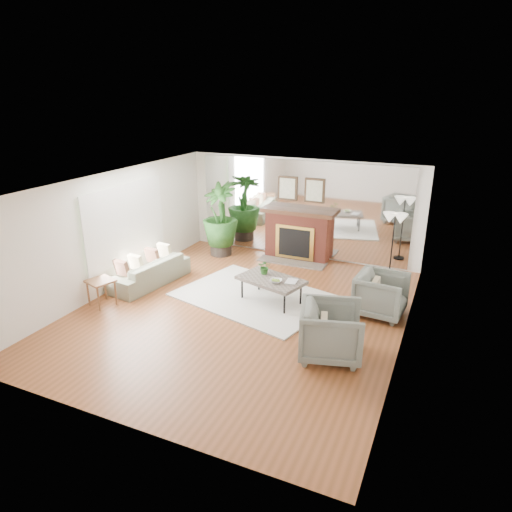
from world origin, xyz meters
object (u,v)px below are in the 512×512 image
at_px(coffee_table, 271,281).
at_px(potted_ficus, 220,217).
at_px(armchair_front, 331,331).
at_px(armchair_back, 381,295).
at_px(floor_lamp, 394,224).
at_px(fireplace, 297,234).
at_px(sofa, 149,271).
at_px(side_table, 101,284).

relative_size(coffee_table, potted_ficus, 0.77).
bearing_deg(armchair_front, armchair_back, -30.40).
xyz_separation_m(armchair_back, floor_lamp, (-0.08, 1.63, 0.95)).
bearing_deg(fireplace, floor_lamp, -15.38).
bearing_deg(fireplace, sofa, -130.68).
distance_m(armchair_front, side_table, 4.65).
relative_size(side_table, floor_lamp, 0.37).
bearing_deg(sofa, coffee_table, 102.13).
height_order(fireplace, floor_lamp, fireplace).
relative_size(fireplace, floor_lamp, 1.28).
bearing_deg(floor_lamp, sofa, -155.67).
xyz_separation_m(armchair_front, side_table, (-4.65, -0.04, 0.00)).
bearing_deg(armchair_back, coffee_table, 104.45).
relative_size(coffee_table, armchair_front, 1.48).
height_order(armchair_back, side_table, armchair_back).
bearing_deg(potted_ficus, armchair_front, -42.45).
xyz_separation_m(armchair_front, potted_ficus, (-3.90, 3.57, 0.57)).
bearing_deg(sofa, potted_ficus, 174.79).
relative_size(fireplace, potted_ficus, 1.08).
bearing_deg(coffee_table, armchair_back, 9.56).
bearing_deg(armchair_back, fireplace, 52.15).
relative_size(fireplace, side_table, 3.48).
distance_m(fireplace, potted_ficus, 2.01).
distance_m(fireplace, armchair_back, 3.38).
xyz_separation_m(sofa, armchair_front, (4.45, -1.24, 0.17)).
height_order(fireplace, sofa, fireplace).
relative_size(armchair_front, potted_ficus, 0.52).
bearing_deg(armchair_front, potted_ficus, 32.10).
bearing_deg(fireplace, armchair_back, -42.74).
relative_size(sofa, potted_ficus, 1.02).
bearing_deg(armchair_front, coffee_table, 32.83).
bearing_deg(potted_ficus, sofa, -103.16).
bearing_deg(floor_lamp, potted_ficus, 178.17).
height_order(coffee_table, floor_lamp, floor_lamp).
xyz_separation_m(fireplace, potted_ficus, (-1.91, -0.52, 0.35)).
bearing_deg(floor_lamp, armchair_back, -87.13).
relative_size(sofa, side_table, 3.28).
xyz_separation_m(armchair_back, potted_ficus, (-4.38, 1.77, 0.60)).
height_order(fireplace, coffee_table, fireplace).
bearing_deg(potted_ficus, side_table, -101.66).
xyz_separation_m(coffee_table, armchair_back, (2.10, 0.35, -0.06)).
distance_m(fireplace, side_table, 4.91).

